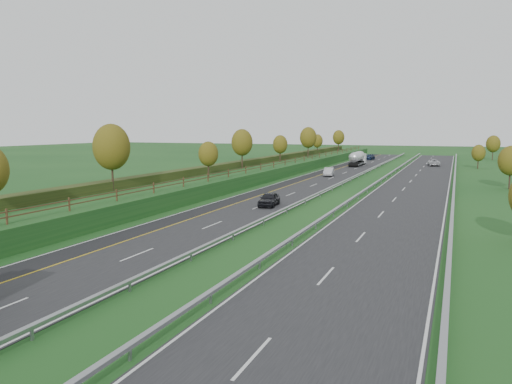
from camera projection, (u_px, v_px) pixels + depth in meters
ground at (350, 190)px, 74.16m from camera, size 400.00×400.00×0.00m
near_carriageway at (308, 184)px, 81.72m from camera, size 10.50×200.00×0.04m
far_carriageway at (413, 189)px, 75.61m from camera, size 10.50×200.00×0.04m
hard_shoulder at (286, 183)px, 83.11m from camera, size 3.00×200.00×0.04m
lane_markings at (347, 186)px, 79.23m from camera, size 26.75×200.00×0.01m
embankment_left at (236, 176)px, 86.41m from camera, size 12.00×200.00×2.00m
hedge_left at (225, 166)px, 86.96m from camera, size 2.20×180.00×1.10m
fence_left at (259, 166)px, 84.15m from camera, size 0.12×189.06×1.20m
median_barrier_near at (342, 182)px, 79.53m from camera, size 0.32×200.00×0.71m
median_barrier_far at (375, 183)px, 77.64m from camera, size 0.32×200.00×0.71m
outer_barrier_far at (454, 187)px, 73.38m from camera, size 0.32×200.00×0.71m
trees_left at (229, 145)px, 82.50m from camera, size 6.64×164.30×7.66m
trees_far at (497, 154)px, 97.02m from camera, size 8.45×118.60×7.12m
road_tanker at (358, 158)px, 121.63m from camera, size 2.40×11.22×3.46m
car_dark_near at (269, 199)px, 58.75m from camera, size 2.42×4.92×1.61m
car_silver_mid at (329, 172)px, 95.74m from camera, size 2.35×5.04×1.60m
car_small_far at (369, 157)px, 145.00m from camera, size 2.85×5.63×1.57m
car_oncoming at (434, 163)px, 121.16m from camera, size 3.29×5.93×1.57m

